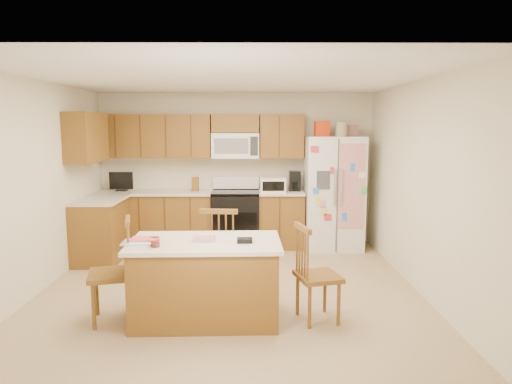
{
  "coord_description": "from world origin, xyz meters",
  "views": [
    {
      "loc": [
        0.28,
        -5.36,
        1.95
      ],
      "look_at": [
        0.32,
        0.35,
        1.13
      ],
      "focal_mm": 32.0,
      "sensor_mm": 36.0,
      "label": 1
    }
  ],
  "objects_px": {
    "refrigerator": "(333,191)",
    "stove": "(236,218)",
    "windsor_chair_right": "(316,276)",
    "windsor_chair_left": "(114,273)",
    "island": "(206,280)",
    "windsor_chair_back": "(221,253)"
  },
  "relations": [
    {
      "from": "refrigerator",
      "to": "stove",
      "type": "bearing_deg",
      "value": 177.7
    },
    {
      "from": "stove",
      "to": "windsor_chair_right",
      "type": "xyz_separation_m",
      "value": [
        0.91,
        -2.89,
        -0.01
      ]
    },
    {
      "from": "stove",
      "to": "windsor_chair_right",
      "type": "height_order",
      "value": "stove"
    },
    {
      "from": "windsor_chair_right",
      "to": "windsor_chair_left",
      "type": "bearing_deg",
      "value": 179.66
    },
    {
      "from": "island",
      "to": "windsor_chair_right",
      "type": "bearing_deg",
      "value": -1.86
    },
    {
      "from": "refrigerator",
      "to": "windsor_chair_right",
      "type": "height_order",
      "value": "refrigerator"
    },
    {
      "from": "windsor_chair_left",
      "to": "windsor_chair_back",
      "type": "distance_m",
      "value": 1.26
    },
    {
      "from": "stove",
      "to": "windsor_chair_left",
      "type": "xyz_separation_m",
      "value": [
        -1.12,
        -2.88,
        0.02
      ]
    },
    {
      "from": "stove",
      "to": "windsor_chair_right",
      "type": "relative_size",
      "value": 1.14
    },
    {
      "from": "island",
      "to": "refrigerator",
      "type": "bearing_deg",
      "value": 57.65
    },
    {
      "from": "stove",
      "to": "windsor_chair_left",
      "type": "bearing_deg",
      "value": -111.21
    },
    {
      "from": "stove",
      "to": "refrigerator",
      "type": "xyz_separation_m",
      "value": [
        1.57,
        -0.06,
        0.45
      ]
    },
    {
      "from": "refrigerator",
      "to": "windsor_chair_back",
      "type": "distance_m",
      "value": 2.7
    },
    {
      "from": "windsor_chair_back",
      "to": "windsor_chair_right",
      "type": "bearing_deg",
      "value": -36.61
    },
    {
      "from": "stove",
      "to": "windsor_chair_right",
      "type": "distance_m",
      "value": 3.03
    },
    {
      "from": "island",
      "to": "windsor_chair_left",
      "type": "bearing_deg",
      "value": -178.5
    },
    {
      "from": "island",
      "to": "windsor_chair_left",
      "type": "distance_m",
      "value": 0.92
    },
    {
      "from": "refrigerator",
      "to": "windsor_chair_right",
      "type": "relative_size",
      "value": 2.06
    },
    {
      "from": "windsor_chair_back",
      "to": "refrigerator",
      "type": "bearing_deg",
      "value": 51.43
    },
    {
      "from": "island",
      "to": "windsor_chair_back",
      "type": "relative_size",
      "value": 1.5
    },
    {
      "from": "island",
      "to": "windsor_chair_back",
      "type": "distance_m",
      "value": 0.72
    },
    {
      "from": "refrigerator",
      "to": "windsor_chair_left",
      "type": "relative_size",
      "value": 1.95
    }
  ]
}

